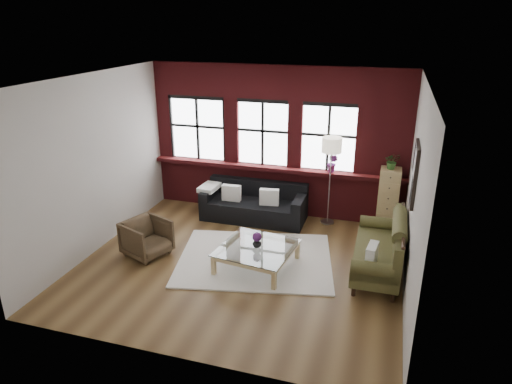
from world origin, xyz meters
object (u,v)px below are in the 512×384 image
(armchair, at_px, (147,238))
(drawer_chest, at_px, (388,200))
(coffee_table, at_px, (257,257))
(dark_sofa, at_px, (254,202))
(vintage_settee, at_px, (378,245))
(floor_lamp, at_px, (330,178))
(vase, at_px, (257,243))

(armchair, bearing_deg, drawer_chest, -39.15)
(armchair, relative_size, coffee_table, 0.61)
(dark_sofa, relative_size, coffee_table, 1.80)
(vintage_settee, height_order, armchair, vintage_settee)
(floor_lamp, bearing_deg, drawer_chest, 0.71)
(dark_sofa, distance_m, vintage_settee, 3.03)
(armchair, distance_m, vase, 2.06)
(coffee_table, xyz_separation_m, vase, (0.00, 0.00, 0.28))
(armchair, height_order, floor_lamp, floor_lamp)
(vintage_settee, bearing_deg, dark_sofa, 150.51)
(armchair, xyz_separation_m, floor_lamp, (2.95, 2.34, 0.66))
(vase, bearing_deg, armchair, -176.18)
(vintage_settee, relative_size, vase, 11.94)
(vase, height_order, floor_lamp, floor_lamp)
(armchair, distance_m, coffee_table, 2.06)
(floor_lamp, bearing_deg, coffee_table, -112.28)
(drawer_chest, bearing_deg, coffee_table, -133.22)
(coffee_table, height_order, drawer_chest, drawer_chest)
(coffee_table, relative_size, floor_lamp, 0.61)
(vintage_settee, distance_m, armchair, 4.09)
(vintage_settee, xyz_separation_m, floor_lamp, (-1.09, 1.76, 0.49))
(vase, bearing_deg, floor_lamp, 67.72)
(armchair, bearing_deg, coffee_table, -65.03)
(dark_sofa, distance_m, floor_lamp, 1.68)
(vintage_settee, xyz_separation_m, coffee_table, (-1.99, -0.45, -0.32))
(dark_sofa, relative_size, drawer_chest, 1.68)
(vintage_settee, xyz_separation_m, drawer_chest, (0.10, 1.77, 0.14))
(vase, bearing_deg, vintage_settee, 12.67)
(vintage_settee, height_order, floor_lamp, floor_lamp)
(armchair, relative_size, vase, 4.57)
(floor_lamp, bearing_deg, dark_sofa, -170.15)
(vintage_settee, distance_m, coffee_table, 2.07)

